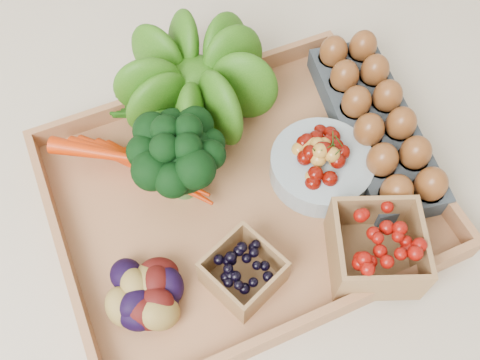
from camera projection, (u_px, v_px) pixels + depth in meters
name	position (u px, v px, depth m)	size (l,w,h in m)	color
ground	(240.00, 200.00, 0.83)	(4.00, 4.00, 0.00)	beige
tray	(240.00, 197.00, 0.83)	(0.55, 0.45, 0.01)	#B0754A
carrots	(146.00, 167.00, 0.82)	(0.18, 0.13, 0.04)	#C02A03
lettuce	(195.00, 75.00, 0.83)	(0.17, 0.17, 0.17)	#174D0C
broccoli	(182.00, 169.00, 0.78)	(0.14, 0.14, 0.11)	black
cherry_bowl	(321.00, 166.00, 0.82)	(0.16, 0.16, 0.04)	#8C9EA5
egg_carton	(374.00, 126.00, 0.86)	(0.12, 0.33, 0.04)	#353D44
potatoes	(146.00, 292.00, 0.70)	(0.12, 0.12, 0.07)	#390A09
punnet_blackberry	(243.00, 272.00, 0.72)	(0.09, 0.09, 0.06)	black
punnet_raspberry	(376.00, 248.00, 0.73)	(0.12, 0.12, 0.08)	#720905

